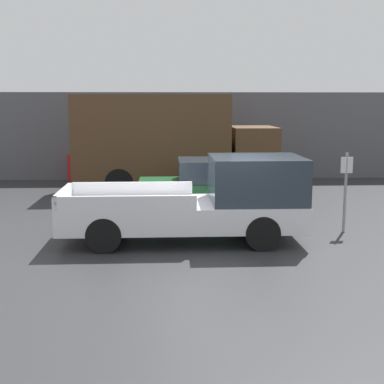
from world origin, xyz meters
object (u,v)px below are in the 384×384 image
at_px(parking_sign, 346,187).
at_px(newspaper_box, 74,168).
at_px(pickup_truck, 207,201).
at_px(car, 218,186).
at_px(delivery_truck, 167,140).

bearing_deg(parking_sign, newspaper_box, 131.73).
xyz_separation_m(pickup_truck, car, (0.56, 3.05, -0.13)).
bearing_deg(car, newspaper_box, 127.78).
height_order(car, delivery_truck, delivery_truck).
height_order(pickup_truck, newspaper_box, pickup_truck).
xyz_separation_m(delivery_truck, parking_sign, (4.40, -6.50, -0.72)).
bearing_deg(delivery_truck, pickup_truck, -82.84).
relative_size(delivery_truck, newspaper_box, 6.71).
relative_size(pickup_truck, delivery_truck, 0.77).
distance_m(delivery_truck, newspaper_box, 4.93).
bearing_deg(pickup_truck, newspaper_box, 115.64).
relative_size(delivery_truck, parking_sign, 3.62).
distance_m(car, newspaper_box, 8.68).
xyz_separation_m(parking_sign, newspaper_box, (-8.27, 9.27, -0.60)).
bearing_deg(pickup_truck, parking_sign, 10.40).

